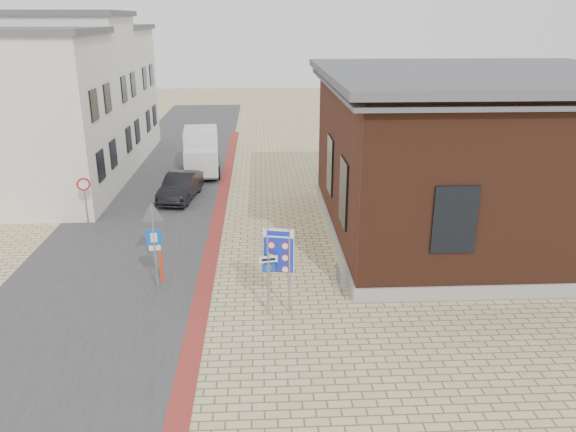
{
  "coord_description": "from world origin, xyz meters",
  "views": [
    {
      "loc": [
        0.01,
        -15.11,
        8.73
      ],
      "look_at": [
        0.93,
        3.28,
        2.2
      ],
      "focal_mm": 35.0,
      "sensor_mm": 36.0,
      "label": 1
    }
  ],
  "objects_px": {
    "border_sign": "(279,253)",
    "parking_sign": "(155,250)",
    "box_truck": "(201,152)",
    "sedan": "(181,187)",
    "essen_sign": "(268,275)",
    "bollard": "(161,267)"
  },
  "relations": [
    {
      "from": "border_sign",
      "to": "sedan",
      "type": "bearing_deg",
      "value": 123.13
    },
    {
      "from": "border_sign",
      "to": "parking_sign",
      "type": "bearing_deg",
      "value": 171.48
    },
    {
      "from": "parking_sign",
      "to": "bollard",
      "type": "relative_size",
      "value": 2.04
    },
    {
      "from": "sedan",
      "to": "parking_sign",
      "type": "bearing_deg",
      "value": -78.39
    },
    {
      "from": "border_sign",
      "to": "essen_sign",
      "type": "relative_size",
      "value": 1.31
    },
    {
      "from": "box_truck",
      "to": "essen_sign",
      "type": "distance_m",
      "value": 17.5
    },
    {
      "from": "sedan",
      "to": "bollard",
      "type": "relative_size",
      "value": 3.55
    },
    {
      "from": "sedan",
      "to": "border_sign",
      "type": "bearing_deg",
      "value": -60.42
    },
    {
      "from": "sedan",
      "to": "parking_sign",
      "type": "xyz_separation_m",
      "value": [
        0.56,
        -10.33,
        0.9
      ]
    },
    {
      "from": "border_sign",
      "to": "bollard",
      "type": "bearing_deg",
      "value": 162.13
    },
    {
      "from": "border_sign",
      "to": "parking_sign",
      "type": "distance_m",
      "value": 4.29
    },
    {
      "from": "essen_sign",
      "to": "parking_sign",
      "type": "distance_m",
      "value": 4.06
    },
    {
      "from": "sedan",
      "to": "box_truck",
      "type": "bearing_deg",
      "value": 91.88
    },
    {
      "from": "box_truck",
      "to": "border_sign",
      "type": "relative_size",
      "value": 1.77
    },
    {
      "from": "box_truck",
      "to": "parking_sign",
      "type": "distance_m",
      "value": 15.41
    },
    {
      "from": "sedan",
      "to": "box_truck",
      "type": "height_order",
      "value": "box_truck"
    },
    {
      "from": "parking_sign",
      "to": "bollard",
      "type": "height_order",
      "value": "parking_sign"
    },
    {
      "from": "border_sign",
      "to": "essen_sign",
      "type": "distance_m",
      "value": 0.73
    },
    {
      "from": "box_truck",
      "to": "border_sign",
      "type": "bearing_deg",
      "value": -81.65
    },
    {
      "from": "bollard",
      "to": "sedan",
      "type": "bearing_deg",
      "value": 93.39
    },
    {
      "from": "box_truck",
      "to": "border_sign",
      "type": "xyz_separation_m",
      "value": [
        3.98,
        -16.91,
        0.71
      ]
    },
    {
      "from": "box_truck",
      "to": "border_sign",
      "type": "distance_m",
      "value": 17.38
    }
  ]
}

